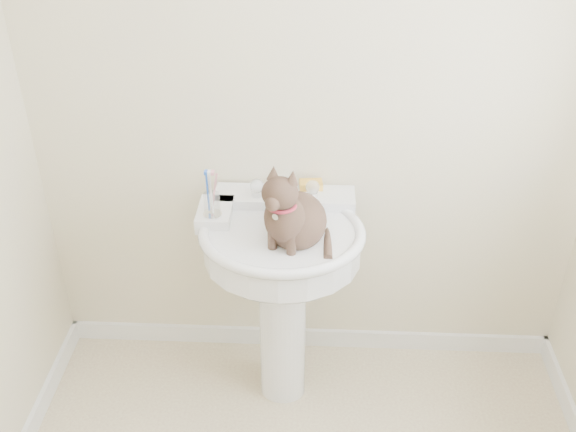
# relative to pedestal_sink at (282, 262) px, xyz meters

# --- Properties ---
(wall_back) EXTENTS (2.20, 0.00, 2.50)m
(wall_back) POSITION_rel_pedestal_sink_xyz_m (0.10, 0.29, 0.57)
(wall_back) COLOR beige
(wall_back) RESTS_ON ground
(baseboard_back) EXTENTS (2.20, 0.02, 0.09)m
(baseboard_back) POSITION_rel_pedestal_sink_xyz_m (0.10, 0.28, -0.64)
(baseboard_back) COLOR white
(baseboard_back) RESTS_ON floor
(pedestal_sink) EXTENTS (0.63, 0.62, 0.87)m
(pedestal_sink) POSITION_rel_pedestal_sink_xyz_m (0.00, 0.00, 0.00)
(pedestal_sink) COLOR white
(pedestal_sink) RESTS_ON floor
(faucet) EXTENTS (0.28, 0.12, 0.14)m
(faucet) POSITION_rel_pedestal_sink_xyz_m (0.00, 0.16, 0.23)
(faucet) COLOR silver
(faucet) RESTS_ON pedestal_sink
(soap_bar) EXTENTS (0.10, 0.06, 0.03)m
(soap_bar) POSITION_rel_pedestal_sink_xyz_m (0.10, 0.25, 0.20)
(soap_bar) COLOR gold
(soap_bar) RESTS_ON pedestal_sink
(toothbrush_cup) EXTENTS (0.07, 0.07, 0.18)m
(toothbrush_cup) POSITION_rel_pedestal_sink_xyz_m (-0.26, 0.03, 0.24)
(toothbrush_cup) COLOR silver
(toothbrush_cup) RESTS_ON pedestal_sink
(cat) EXTENTS (0.24, 0.31, 0.45)m
(cat) POSITION_rel_pedestal_sink_xyz_m (0.05, -0.06, 0.24)
(cat) COLOR #493027
(cat) RESTS_ON pedestal_sink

